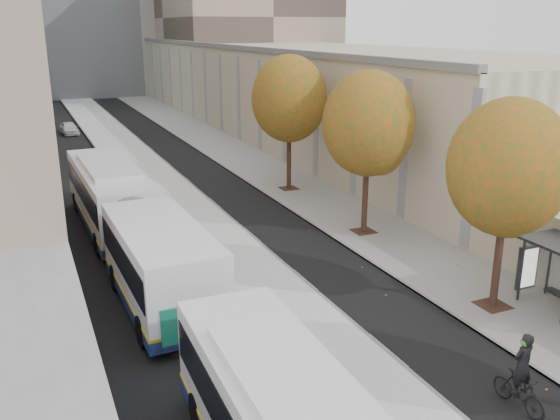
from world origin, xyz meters
TOP-DOWN VIEW (x-y plane):
  - bus_platform at (-3.88, 35.00)m, footprint 4.25×150.00m
  - sidewalk at (4.12, 35.00)m, footprint 4.75×150.00m
  - building_tan at (15.50, 64.00)m, footprint 18.00×92.00m
  - tree_c at (3.60, 13.00)m, footprint 4.20×4.20m
  - tree_d at (3.60, 22.00)m, footprint 4.40×4.40m
  - tree_e at (3.60, 31.00)m, footprint 4.60×4.60m
  - bus_far at (-7.64, 23.59)m, footprint 3.31×19.14m
  - cyclist at (-0.12, 8.05)m, footprint 0.67×1.78m
  - distant_car at (-7.27, 57.75)m, footprint 1.71×3.62m

SIDE VIEW (x-z plane):
  - sidewalk at x=4.12m, z-range 0.00..0.08m
  - bus_platform at x=-3.88m, z-range 0.00..0.15m
  - distant_car at x=-7.27m, z-range 0.00..1.20m
  - cyclist at x=-0.12m, z-range -0.29..1.96m
  - bus_far at x=-7.64m, z-range 0.15..3.33m
  - building_tan at x=15.50m, z-range 0.00..8.00m
  - tree_c at x=3.60m, z-range 1.61..8.89m
  - tree_d at x=3.60m, z-range 1.67..9.27m
  - tree_e at x=3.60m, z-range 1.73..9.64m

